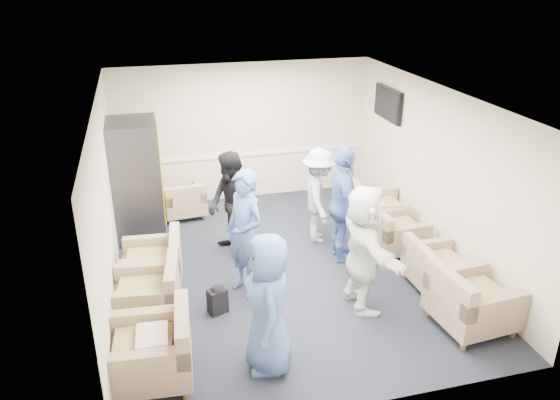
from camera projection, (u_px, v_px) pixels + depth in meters
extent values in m
plane|color=black|center=(283.00, 268.00, 8.52)|extent=(6.00, 6.00, 0.00)
plane|color=white|center=(284.00, 97.00, 7.45)|extent=(6.00, 6.00, 0.00)
cube|color=beige|center=(244.00, 132.00, 10.65)|extent=(5.00, 0.02, 2.70)
cube|color=beige|center=(362.00, 301.00, 5.32)|extent=(5.00, 0.02, 2.70)
cube|color=beige|center=(106.00, 206.00, 7.41)|extent=(0.02, 6.00, 2.70)
cube|color=beige|center=(437.00, 173.00, 8.56)|extent=(0.02, 6.00, 2.70)
cube|color=silver|center=(245.00, 155.00, 10.81)|extent=(4.98, 0.04, 0.06)
cube|color=black|center=(388.00, 104.00, 9.87)|extent=(0.07, 1.00, 0.58)
cube|color=black|center=(386.00, 104.00, 9.86)|extent=(0.01, 0.92, 0.50)
cube|color=#45454C|center=(389.00, 112.00, 9.94)|extent=(0.04, 0.10, 0.25)
cube|color=#8D745B|center=(150.00, 359.00, 6.13)|extent=(1.00, 1.00, 0.31)
cube|color=olive|center=(148.00, 344.00, 6.05)|extent=(0.69, 0.65, 0.11)
cube|color=#8D745B|center=(183.00, 328.00, 6.05)|extent=(0.23, 0.94, 0.44)
cube|color=#8D745B|center=(147.00, 301.00, 7.23)|extent=(0.96, 0.96, 0.28)
cube|color=olive|center=(145.00, 289.00, 7.15)|extent=(0.66, 0.63, 0.10)
cube|color=#8D745B|center=(172.00, 277.00, 7.13)|extent=(0.25, 0.87, 0.40)
cube|color=#8D745B|center=(152.00, 269.00, 7.99)|extent=(0.92, 0.92, 0.28)
cube|color=olive|center=(151.00, 258.00, 7.92)|extent=(0.64, 0.60, 0.10)
cube|color=#8D745B|center=(175.00, 247.00, 7.91)|extent=(0.22, 0.86, 0.40)
cube|color=#8D745B|center=(472.00, 308.00, 7.06)|extent=(1.00, 1.00, 0.30)
cube|color=olive|center=(474.00, 294.00, 6.97)|extent=(0.69, 0.65, 0.11)
cube|color=#8D745B|center=(450.00, 289.00, 6.79)|extent=(0.23, 0.93, 0.43)
cube|color=#8D745B|center=(437.00, 271.00, 7.97)|extent=(0.80, 0.80, 0.26)
cube|color=olive|center=(438.00, 261.00, 7.90)|extent=(0.55, 0.52, 0.09)
cube|color=#8D745B|center=(419.00, 255.00, 7.77)|extent=(0.14, 0.79, 0.37)
cube|color=#8D745B|center=(396.00, 237.00, 8.95)|extent=(0.86, 0.86, 0.27)
cube|color=olive|center=(397.00, 227.00, 8.87)|extent=(0.59, 0.56, 0.10)
cube|color=#8D745B|center=(379.00, 222.00, 8.72)|extent=(0.17, 0.83, 0.39)
cube|color=#8D745B|center=(377.00, 215.00, 9.68)|extent=(1.01, 1.01, 0.29)
cube|color=olive|center=(378.00, 205.00, 9.60)|extent=(0.70, 0.66, 0.10)
cube|color=#8D745B|center=(358.00, 198.00, 9.51)|extent=(0.28, 0.89, 0.42)
cube|color=#8D745B|center=(184.00, 204.00, 10.23)|extent=(0.82, 0.82, 0.25)
cube|color=olive|center=(183.00, 196.00, 10.16)|extent=(0.53, 0.56, 0.09)
cube|color=#8D745B|center=(186.00, 196.00, 9.84)|extent=(0.76, 0.19, 0.35)
cube|color=#45454C|center=(136.00, 180.00, 9.21)|extent=(0.81, 0.97, 2.04)
cube|color=orange|center=(161.00, 172.00, 9.27)|extent=(0.02, 0.82, 1.63)
cube|color=black|center=(165.00, 217.00, 9.61)|extent=(0.02, 0.48, 0.13)
cube|color=black|center=(218.00, 301.00, 7.38)|extent=(0.30, 0.25, 0.36)
sphere|color=black|center=(217.00, 291.00, 7.32)|extent=(0.18, 0.18, 0.18)
cube|color=beige|center=(152.00, 339.00, 6.04)|extent=(0.37, 0.48, 0.13)
imported|color=#4464A4|center=(268.00, 304.00, 6.12)|extent=(0.63, 0.89, 1.72)
imported|color=#4464A4|center=(245.00, 234.00, 7.56)|extent=(0.72, 0.81, 1.86)
imported|color=black|center=(231.00, 206.00, 8.59)|extent=(0.88, 1.01, 1.74)
imported|color=beige|center=(319.00, 196.00, 9.10)|extent=(0.79, 1.15, 1.63)
imported|color=#4464A4|center=(343.00, 205.00, 8.45)|extent=(0.58, 1.14, 1.87)
imported|color=white|center=(364.00, 248.00, 7.25)|extent=(0.55, 1.67, 1.79)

